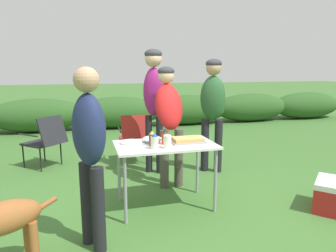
# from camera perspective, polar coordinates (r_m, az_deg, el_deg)

# --- Properties ---
(ground_plane) EXTENTS (60.00, 60.00, 0.00)m
(ground_plane) POSITION_cam_1_polar(r_m,az_deg,el_deg) (3.57, -0.49, -15.02)
(ground_plane) COLOR #3D6B2D
(shrub_hedge) EXTENTS (14.40, 0.90, 0.84)m
(shrub_hedge) POSITION_cam_1_polar(r_m,az_deg,el_deg) (8.12, -9.53, 2.60)
(shrub_hedge) COLOR #2D5623
(shrub_hedge) RESTS_ON ground
(folding_table) EXTENTS (1.10, 0.64, 0.74)m
(folding_table) POSITION_cam_1_polar(r_m,az_deg,el_deg) (3.33, -0.51, -4.70)
(folding_table) COLOR silver
(folding_table) RESTS_ON ground
(food_tray) EXTENTS (0.38, 0.24, 0.06)m
(food_tray) POSITION_cam_1_polar(r_m,az_deg,el_deg) (3.38, 3.74, -2.68)
(food_tray) COLOR #9E9EA3
(food_tray) RESTS_ON folding_table
(plate_stack) EXTENTS (0.25, 0.25, 0.02)m
(plate_stack) POSITION_cam_1_polar(r_m,az_deg,el_deg) (3.35, -7.03, -3.11)
(plate_stack) COLOR white
(plate_stack) RESTS_ON folding_table
(mixing_bowl) EXTENTS (0.22, 0.22, 0.07)m
(mixing_bowl) POSITION_cam_1_polar(r_m,az_deg,el_deg) (3.39, -3.05, -2.49)
(mixing_bowl) COLOR silver
(mixing_bowl) RESTS_ON folding_table
(paper_cup_stack) EXTENTS (0.08, 0.08, 0.14)m
(paper_cup_stack) POSITION_cam_1_polar(r_m,az_deg,el_deg) (3.10, -0.11, -3.05)
(paper_cup_stack) COLOR white
(paper_cup_stack) RESTS_ON folding_table
(beer_bottle) EXTENTS (0.07, 0.07, 0.17)m
(beer_bottle) POSITION_cam_1_polar(r_m,az_deg,el_deg) (3.22, -3.06, -2.42)
(beer_bottle) COLOR brown
(beer_bottle) RESTS_ON folding_table
(mayo_bottle) EXTENTS (0.08, 0.08, 0.17)m
(mayo_bottle) POSITION_cam_1_polar(r_m,az_deg,el_deg) (3.09, -2.56, -2.95)
(mayo_bottle) COLOR silver
(mayo_bottle) RESTS_ON folding_table
(hot_sauce_bottle) EXTENTS (0.08, 0.08, 0.17)m
(hot_sauce_bottle) POSITION_cam_1_polar(r_m,az_deg,el_deg) (3.28, -0.56, -2.14)
(hot_sauce_bottle) COLOR #CC4214
(hot_sauce_bottle) RESTS_ON folding_table
(standing_person_in_red_jacket) EXTENTS (0.38, 0.49, 1.59)m
(standing_person_in_red_jacket) POSITION_cam_1_polar(r_m,az_deg,el_deg) (3.96, 0.18, 2.63)
(standing_person_in_red_jacket) COLOR #4C473D
(standing_person_in_red_jacket) RESTS_ON ground
(standing_person_in_navy_coat) EXTENTS (0.46, 0.42, 1.70)m
(standing_person_in_navy_coat) POSITION_cam_1_polar(r_m,az_deg,el_deg) (4.51, 8.51, 4.37)
(standing_person_in_navy_coat) COLOR black
(standing_person_in_navy_coat) RESTS_ON ground
(standing_person_in_olive_jacket) EXTENTS (0.39, 0.36, 1.84)m
(standing_person_in_olive_jacket) POSITION_cam_1_polar(r_m,az_deg,el_deg) (4.40, -2.75, 6.20)
(standing_person_in_olive_jacket) COLOR black
(standing_person_in_olive_jacket) RESTS_ON ground
(standing_person_in_dark_puffer) EXTENTS (0.39, 0.42, 1.57)m
(standing_person_in_dark_puffer) POSITION_cam_1_polar(r_m,az_deg,el_deg) (2.58, -14.73, -3.11)
(standing_person_in_dark_puffer) COLOR black
(standing_person_in_dark_puffer) RESTS_ON ground
(camp_chair_green_behind_table) EXTENTS (0.74, 0.74, 0.83)m
(camp_chair_green_behind_table) POSITION_cam_1_polar(r_m,az_deg,el_deg) (5.12, -22.24, -2.26)
(camp_chair_green_behind_table) COLOR #232328
(camp_chair_green_behind_table) RESTS_ON ground
(camp_chair_near_hedge) EXTENTS (0.49, 0.60, 0.83)m
(camp_chair_near_hedge) POSITION_cam_1_polar(r_m,az_deg,el_deg) (4.99, -6.40, -1.85)
(camp_chair_near_hedge) COLOR maroon
(camp_chair_near_hedge) RESTS_ON ground
(cooler_box) EXTENTS (0.57, 0.56, 0.34)m
(cooler_box) POSITION_cam_1_polar(r_m,az_deg,el_deg) (3.88, 28.65, -11.49)
(cooler_box) COLOR #B21E1E
(cooler_box) RESTS_ON ground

